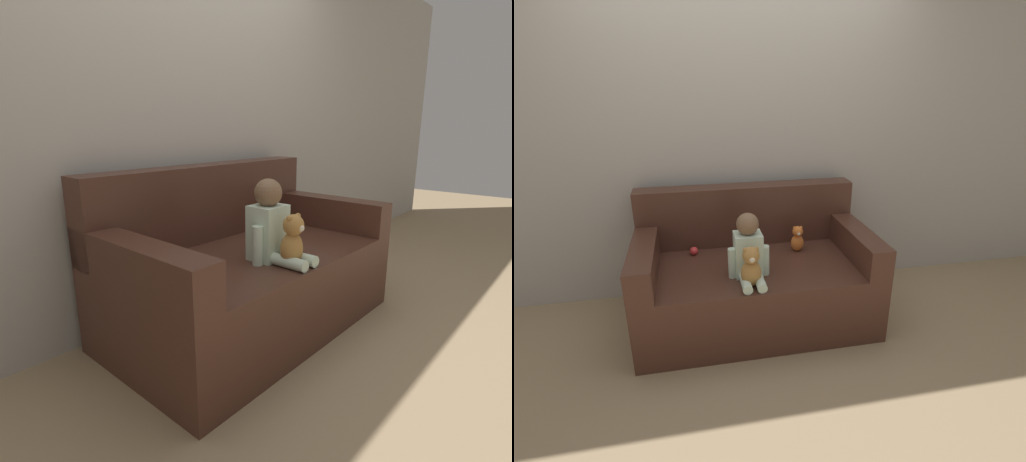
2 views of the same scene
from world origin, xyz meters
The scene contains 7 objects.
ground_plane centered at (0.00, 0.00, 0.00)m, with size 12.00×12.00×0.00m, color #9E8460.
wall_back centered at (0.00, 0.55, 1.30)m, with size 8.00×0.05×2.60m.
couch centered at (0.00, 0.06, 0.33)m, with size 1.65×0.93×0.93m.
person_baby centered at (-0.07, -0.20, 0.65)m, with size 0.27×0.35×0.43m.
teddy_bear_brown centered at (-0.08, -0.34, 0.60)m, with size 0.13×0.12×0.27m.
plush_toy_side centered at (0.34, 0.12, 0.57)m, with size 0.10×0.09×0.20m.
toy_ball centered at (-0.42, 0.20, 0.50)m, with size 0.06×0.06×0.06m.
Camera 2 is at (-0.41, -2.53, 1.72)m, focal length 28.00 mm.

